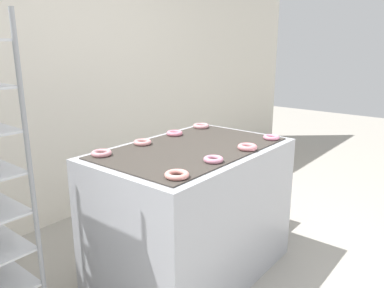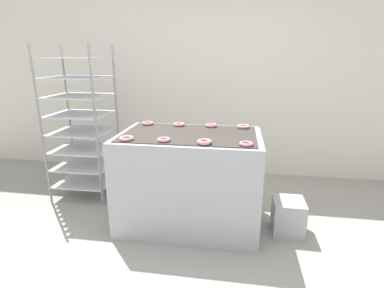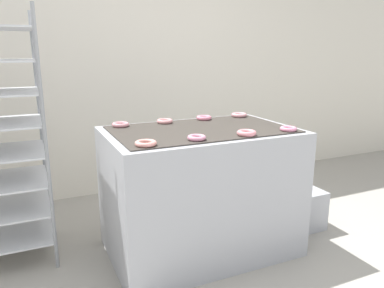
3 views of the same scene
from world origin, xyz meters
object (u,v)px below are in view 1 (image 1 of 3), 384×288
at_px(fryer_machine, 192,212).
at_px(donut_far_left, 101,153).
at_px(donut_near_midright, 247,147).
at_px(donut_near_right, 271,137).
at_px(donut_near_midleft, 213,159).
at_px(donut_far_midleft, 143,142).
at_px(donut_near_left, 177,175).
at_px(donut_far_right, 201,126).
at_px(donut_far_midright, 175,133).
at_px(glaze_bin, 261,207).

distance_m(fryer_machine, donut_far_left, 0.75).
relative_size(donut_near_midright, donut_near_right, 1.10).
bearing_deg(donut_near_midleft, donut_far_midleft, 88.79).
height_order(donut_near_left, donut_far_left, same).
bearing_deg(donut_far_midleft, donut_near_left, -119.42).
xyz_separation_m(donut_far_midleft, donut_far_right, (0.65, 0.01, 0.00)).
bearing_deg(donut_far_midright, fryer_machine, -119.51).
bearing_deg(donut_far_left, donut_far_midright, -0.06).
height_order(fryer_machine, donut_near_left, donut_near_left).
distance_m(fryer_machine, donut_far_midleft, 0.58).
xyz_separation_m(donut_near_midright, donut_far_midright, (-0.00, 0.61, -0.00)).
height_order(donut_far_midleft, donut_far_midright, donut_far_midright).
relative_size(fryer_machine, donut_near_left, 10.48).
bearing_deg(donut_near_midright, donut_far_midright, 90.16).
xyz_separation_m(donut_near_right, donut_far_left, (-1.00, 0.61, 0.00)).
distance_m(donut_near_midleft, donut_far_midright, 0.69).
xyz_separation_m(donut_near_midleft, donut_far_right, (0.66, 0.60, 0.00)).
distance_m(glaze_bin, donut_far_right, 0.95).
bearing_deg(fryer_machine, donut_near_midleft, -120.13).
distance_m(donut_near_left, donut_near_midright, 0.67).
distance_m(donut_near_midright, donut_far_left, 0.90).
bearing_deg(fryer_machine, donut_far_midright, 60.49).
relative_size(glaze_bin, donut_far_right, 2.56).
relative_size(donut_far_left, donut_far_right, 0.97).
height_order(glaze_bin, donut_near_right, donut_near_right).
xyz_separation_m(glaze_bin, donut_near_midright, (-0.76, -0.28, 0.77)).
relative_size(fryer_machine, donut_far_left, 10.72).
distance_m(donut_near_midleft, donut_far_right, 0.89).
bearing_deg(donut_far_left, donut_far_right, 0.02).
height_order(fryer_machine, donut_far_midleft, donut_far_midleft).
xyz_separation_m(glaze_bin, donut_near_left, (-1.43, -0.27, 0.77)).
bearing_deg(donut_far_midright, glaze_bin, -23.56).
relative_size(donut_near_midright, donut_far_midleft, 1.05).
height_order(donut_far_left, donut_far_midleft, same).
bearing_deg(donut_far_midleft, fryer_machine, -62.09).
height_order(glaze_bin, donut_far_midright, donut_far_midright).
xyz_separation_m(fryer_machine, glaze_bin, (0.94, -0.03, -0.30)).
bearing_deg(donut_far_left, fryer_machine, -31.78).
xyz_separation_m(donut_near_midright, donut_far_left, (-0.66, 0.61, -0.00)).
height_order(donut_far_midright, donut_far_right, same).
bearing_deg(glaze_bin, donut_near_midleft, -166.69).
bearing_deg(donut_far_right, glaze_bin, -36.97).
relative_size(glaze_bin, donut_far_midleft, 2.74).
height_order(donut_far_midleft, donut_far_right, donut_far_right).
bearing_deg(donut_near_right, donut_far_right, 91.52).
distance_m(fryer_machine, donut_near_midleft, 0.58).
xyz_separation_m(donut_near_left, donut_far_left, (0.00, 0.60, 0.00)).
xyz_separation_m(donut_near_right, donut_far_right, (-0.02, 0.61, 0.00)).
height_order(donut_near_left, donut_far_right, donut_far_right).
bearing_deg(donut_near_left, donut_far_right, 31.48).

